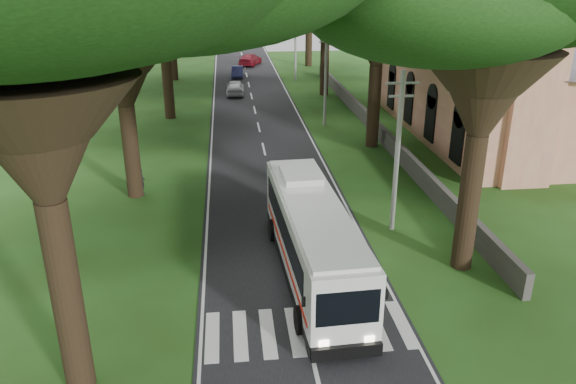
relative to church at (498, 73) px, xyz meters
The scene contains 14 objects.
ground 28.42m from the church, 129.66° to the right, with size 140.00×140.00×0.00m, color #224112.
road 18.84m from the church, 169.06° to the left, with size 8.00×120.00×0.04m, color black.
crosswalk 29.96m from the church, 127.19° to the right, with size 8.00×3.00×0.01m, color silver.
property_wall 10.16m from the church, 164.52° to the left, with size 0.35×50.00×1.20m, color #383533.
church is the anchor object (origin of this frame).
pole_near 19.88m from the church, 128.50° to the right, with size 1.60×0.24×8.00m.
pole_mid 13.16m from the church, 160.19° to the left, with size 1.60×0.24×8.00m.
pole_far 27.41m from the church, 116.82° to the left, with size 1.60×0.24×8.00m.
tree_l_mida 28.16m from the church, 159.74° to the right, with size 14.45×14.45×13.81m.
coach_bus 26.19m from the church, 131.01° to the right, with size 3.14×11.73×3.43m.
distant_car_a 26.38m from the church, 138.36° to the left, with size 1.78×4.42×1.50m, color #B9B8BE.
distant_car_b 33.42m from the church, 124.97° to the left, with size 1.33×3.81×1.26m, color navy.
distant_car_c 39.88m from the church, 115.48° to the left, with size 2.10×5.16×1.50m, color maroon.
pedestrian 27.47m from the church, 159.91° to the right, with size 0.57×0.37×1.56m, color black.
Camera 1 is at (-2.54, -18.90, 12.37)m, focal length 35.00 mm.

